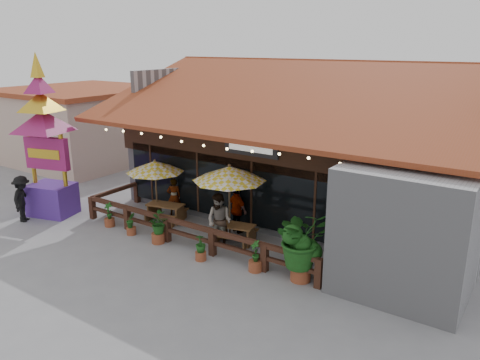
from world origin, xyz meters
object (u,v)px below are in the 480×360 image
Objects in this scene: umbrella_left at (155,167)px; tropical_plant at (302,240)px; picnic_table_right at (235,230)px; thai_sign_tower at (44,126)px; picnic_table_left at (166,210)px; umbrella_right at (229,174)px; pedestrian at (23,199)px.

umbrella_left is 1.08× the size of tropical_plant.
thai_sign_tower is at bearing -166.61° from picnic_table_right.
picnic_table_left is at bearing 25.27° from thai_sign_tower.
umbrella_left is 3.59m from umbrella_right.
pedestrian is at bearing -159.84° from picnic_table_right.
umbrella_left is 1.32× the size of pedestrian.
umbrella_left is 0.78× the size of umbrella_right.
umbrella_right is at bearing -0.69° from umbrella_left.
thai_sign_tower is 2.96m from pedestrian.
picnic_table_left is at bearing -179.79° from umbrella_right.
picnic_table_left is at bearing -6.17° from umbrella_left.
picnic_table_left is 6.78m from tropical_plant.
tropical_plant is at bearing -11.08° from umbrella_left.
umbrella_right is 1.93× the size of picnic_table_right.
picnic_table_right is 8.58m from thai_sign_tower.
umbrella_right reaches higher than picnic_table_right.
pedestrian is at bearing -157.67° from umbrella_right.
umbrella_left is 7.29m from tropical_plant.
pedestrian is (-8.00, -2.94, 0.47)m from picnic_table_right.
tropical_plant is (3.17, -1.15, 0.84)m from picnic_table_right.
picnic_table_left is at bearing 168.55° from tropical_plant.
thai_sign_tower reaches higher than umbrella_right.
umbrella_left is at bearing -85.96° from pedestrian.
pedestrian is (-4.07, -3.18, -1.19)m from umbrella_left.
umbrella_right is at bearing 0.21° from picnic_table_left.
umbrella_right is 1.68× the size of pedestrian.
picnic_table_left is at bearing 176.82° from picnic_table_right.
picnic_table_right is 3.47m from tropical_plant.
tropical_plant is (6.60, -1.34, 0.82)m from picnic_table_left.
umbrella_right is 0.44× the size of thai_sign_tower.
thai_sign_tower is (-7.38, -2.04, 1.26)m from umbrella_right.
thai_sign_tower is 3.78× the size of pedestrian.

